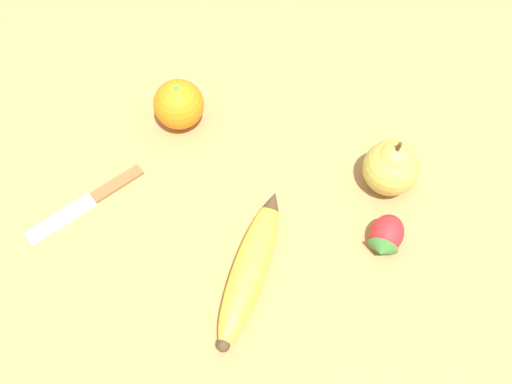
% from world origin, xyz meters
% --- Properties ---
extents(ground_plane, '(3.00, 3.00, 0.00)m').
position_xyz_m(ground_plane, '(0.00, 0.00, 0.00)').
color(ground_plane, '#A87A47').
extents(banana, '(0.13, 0.19, 0.04)m').
position_xyz_m(banana, '(-0.03, 0.07, 0.02)').
color(banana, yellow).
rests_on(banana, ground_plane).
extents(orange, '(0.07, 0.07, 0.07)m').
position_xyz_m(orange, '(0.21, -0.01, 0.03)').
color(orange, orange).
rests_on(orange, ground_plane).
extents(pear, '(0.07, 0.07, 0.09)m').
position_xyz_m(pear, '(-0.05, -0.15, 0.04)').
color(pear, '#B7AD47').
rests_on(pear, ground_plane).
extents(strawberry, '(0.06, 0.07, 0.04)m').
position_xyz_m(strawberry, '(-0.11, -0.08, 0.02)').
color(strawberry, red).
rests_on(strawberry, ground_plane).
extents(paring_knife, '(0.03, 0.17, 0.01)m').
position_xyz_m(paring_knife, '(0.18, 0.16, 0.00)').
color(paring_knife, silver).
rests_on(paring_knife, ground_plane).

